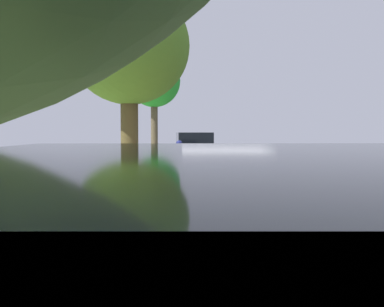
{
  "coord_description": "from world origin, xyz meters",
  "views": [
    {
      "loc": [
        1.27,
        12.47,
        2.01
      ],
      "look_at": [
        0.85,
        -4.57,
        1.17
      ],
      "focal_mm": 40.74,
      "sensor_mm": 36.0,
      "label": 1
    }
  ],
  "objects_px": {
    "bicycle_at_curb": "(184,173)",
    "street_tree_mid_block": "(129,48)",
    "cyclist_with_backpack": "(179,156)",
    "street_tree_near_cyclist": "(154,82)",
    "parked_suv_dark_blue_nearest": "(194,152)",
    "parked_sedan_black_second": "(208,174)",
    "parked_sedan_red_mid": "(224,225)"
  },
  "relations": [
    {
      "from": "street_tree_mid_block",
      "to": "parked_suv_dark_blue_nearest",
      "type": "bearing_deg",
      "value": -98.3
    },
    {
      "from": "parked_sedan_red_mid",
      "to": "cyclist_with_backpack",
      "type": "bearing_deg",
      "value": -86.69
    },
    {
      "from": "parked_sedan_black_second",
      "to": "parked_sedan_red_mid",
      "type": "xyz_separation_m",
      "value": [
        0.24,
        7.13,
        0.0
      ]
    },
    {
      "from": "parked_sedan_red_mid",
      "to": "bicycle_at_curb",
      "type": "xyz_separation_m",
      "value": [
        0.46,
        -11.42,
        -0.37
      ]
    },
    {
      "from": "street_tree_mid_block",
      "to": "street_tree_near_cyclist",
      "type": "bearing_deg",
      "value": -90.0
    },
    {
      "from": "parked_suv_dark_blue_nearest",
      "to": "street_tree_near_cyclist",
      "type": "distance_m",
      "value": 4.84
    },
    {
      "from": "parked_sedan_black_second",
      "to": "street_tree_near_cyclist",
      "type": "bearing_deg",
      "value": -71.16
    },
    {
      "from": "bicycle_at_curb",
      "to": "street_tree_mid_block",
      "type": "relative_size",
      "value": 0.31
    },
    {
      "from": "parked_suv_dark_blue_nearest",
      "to": "parked_sedan_black_second",
      "type": "relative_size",
      "value": 1.08
    },
    {
      "from": "bicycle_at_curb",
      "to": "street_tree_mid_block",
      "type": "distance_m",
      "value": 8.37
    },
    {
      "from": "bicycle_at_curb",
      "to": "cyclist_with_backpack",
      "type": "distance_m",
      "value": 0.8
    },
    {
      "from": "parked_suv_dark_blue_nearest",
      "to": "street_tree_near_cyclist",
      "type": "xyz_separation_m",
      "value": [
        1.78,
        3.24,
        3.12
      ]
    },
    {
      "from": "street_tree_near_cyclist",
      "to": "parked_sedan_black_second",
      "type": "bearing_deg",
      "value": 108.84
    },
    {
      "from": "parked_sedan_black_second",
      "to": "street_tree_mid_block",
      "type": "height_order",
      "value": "street_tree_mid_block"
    },
    {
      "from": "street_tree_near_cyclist",
      "to": "parked_suv_dark_blue_nearest",
      "type": "bearing_deg",
      "value": -118.81
    },
    {
      "from": "cyclist_with_backpack",
      "to": "street_tree_near_cyclist",
      "type": "height_order",
      "value": "street_tree_near_cyclist"
    },
    {
      "from": "parked_suv_dark_blue_nearest",
      "to": "bicycle_at_curb",
      "type": "distance_m",
      "value": 4.8
    },
    {
      "from": "parked_sedan_black_second",
      "to": "parked_sedan_red_mid",
      "type": "distance_m",
      "value": 7.14
    },
    {
      "from": "cyclist_with_backpack",
      "to": "street_tree_near_cyclist",
      "type": "relative_size",
      "value": 0.32
    },
    {
      "from": "parked_sedan_black_second",
      "to": "street_tree_near_cyclist",
      "type": "xyz_separation_m",
      "value": [
        1.97,
        -5.77,
        3.39
      ]
    },
    {
      "from": "parked_suv_dark_blue_nearest",
      "to": "cyclist_with_backpack",
      "type": "bearing_deg",
      "value": 80.26
    },
    {
      "from": "parked_suv_dark_blue_nearest",
      "to": "cyclist_with_backpack",
      "type": "distance_m",
      "value": 4.36
    },
    {
      "from": "parked_suv_dark_blue_nearest",
      "to": "street_tree_mid_block",
      "type": "distance_m",
      "value": 12.68
    },
    {
      "from": "parked_sedan_red_mid",
      "to": "bicycle_at_curb",
      "type": "height_order",
      "value": "parked_sedan_red_mid"
    },
    {
      "from": "parked_suv_dark_blue_nearest",
      "to": "bicycle_at_curb",
      "type": "relative_size",
      "value": 3.02
    },
    {
      "from": "parked_sedan_black_second",
      "to": "parked_sedan_red_mid",
      "type": "bearing_deg",
      "value": 88.11
    },
    {
      "from": "parked_suv_dark_blue_nearest",
      "to": "cyclist_with_backpack",
      "type": "height_order",
      "value": "parked_suv_dark_blue_nearest"
    },
    {
      "from": "bicycle_at_curb",
      "to": "parked_suv_dark_blue_nearest",
      "type": "bearing_deg",
      "value": -96.23
    },
    {
      "from": "parked_suv_dark_blue_nearest",
      "to": "parked_sedan_red_mid",
      "type": "relative_size",
      "value": 1.08
    },
    {
      "from": "parked_sedan_black_second",
      "to": "street_tree_near_cyclist",
      "type": "height_order",
      "value": "street_tree_near_cyclist"
    },
    {
      "from": "parked_sedan_black_second",
      "to": "bicycle_at_curb",
      "type": "xyz_separation_m",
      "value": [
        0.7,
        -4.28,
        -0.37
      ]
    },
    {
      "from": "bicycle_at_curb",
      "to": "cyclist_with_backpack",
      "type": "relative_size",
      "value": 0.94
    }
  ]
}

